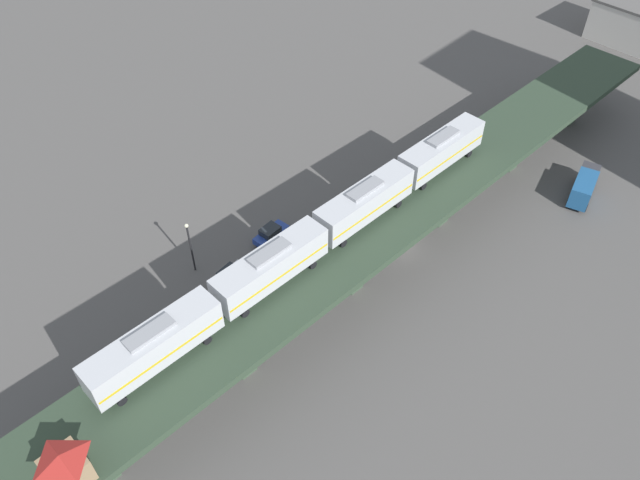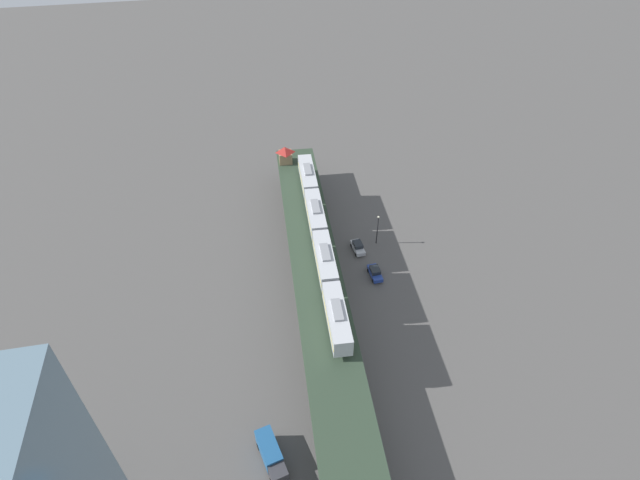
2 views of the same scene
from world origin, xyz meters
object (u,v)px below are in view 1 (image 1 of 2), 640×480
Objects in this scene: signal_hut at (65,466)px; street_car_silver at (230,276)px; street_car_blue at (271,234)px; delivery_truck at (584,186)px; street_lamp at (190,244)px; subway_train at (320,232)px.

signal_hut is 0.75× the size of street_car_silver.
delivery_truck is (23.24, 31.44, 0.82)m from street_car_blue.
street_lamp reaches higher than street_car_blue.
subway_train reaches higher than street_car_blue.
street_car_silver is at bearing 18.88° from street_lamp.
street_lamp is at bearing -161.12° from street_car_silver.
street_lamp is (-4.24, -1.45, 3.17)m from street_car_silver.
street_car_blue is 0.64× the size of street_lamp.
street_car_silver is 0.60× the size of delivery_truck.
subway_train is at bearing 26.61° from street_lamp.
subway_train is 13.44m from street_car_blue.
street_lamp is (-12.86, -6.45, -5.40)m from subway_train.
street_lamp reaches higher than delivery_truck.
delivery_truck is (13.22, 34.04, -7.74)m from subway_train.
subway_train is 11.15× the size of street_car_blue.
subway_train is at bearing 94.15° from signal_hut.
street_car_silver is at bearing -119.23° from delivery_truck.
street_lamp reaches higher than street_car_silver.
signal_hut is 0.45× the size of delivery_truck.
signal_hut reaches higher than street_car_silver.
street_lamp is at bearing 123.39° from signal_hut.
street_car_silver is (-8.63, -5.00, -8.57)m from subway_train.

